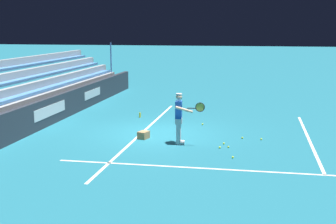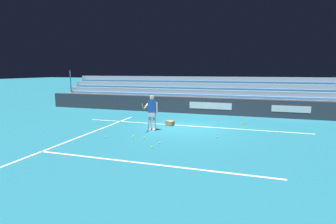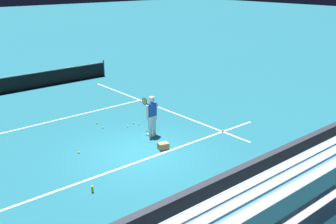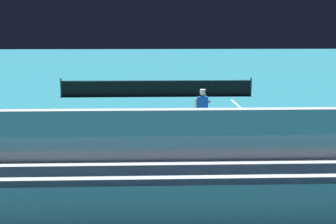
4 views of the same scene
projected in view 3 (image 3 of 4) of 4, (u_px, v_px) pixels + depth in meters
name	position (u px, v px, depth m)	size (l,w,h in m)	color
ground_plane	(139.00, 154.00, 14.83)	(160.00, 160.00, 0.00)	#1E6B7F
court_baseline_white	(147.00, 159.00, 14.47)	(12.00, 0.10, 0.01)	white
court_sideline_white	(158.00, 107.00, 20.23)	(0.10, 12.00, 0.01)	white
court_service_line_white	(71.00, 117.00, 18.80)	(8.22, 0.10, 0.01)	white
back_wall_sponsor_board	(231.00, 188.00, 11.38)	(24.10, 0.25, 1.10)	#2D333D
bleacher_stand	(286.00, 210.00, 10.01)	(22.89, 2.40, 2.95)	#9EA3A8
tennis_player	(152.00, 116.00, 16.28)	(0.59, 1.02, 1.71)	silver
ball_box_cardboard	(163.00, 146.00, 15.23)	(0.40, 0.30, 0.26)	#A87F51
tennis_ball_near_player	(134.00, 123.00, 17.90)	(0.07, 0.07, 0.07)	#CCE533
tennis_ball_toward_net	(152.00, 116.00, 18.78)	(0.07, 0.07, 0.07)	#CCE533
tennis_ball_midcourt	(97.00, 123.00, 17.88)	(0.07, 0.07, 0.07)	#CCE533
tennis_ball_stray_back	(128.00, 126.00, 17.50)	(0.07, 0.07, 0.07)	#CCE533
tennis_ball_by_box	(103.00, 128.00, 17.35)	(0.07, 0.07, 0.07)	#CCE533
tennis_ball_far_right	(139.00, 124.00, 17.77)	(0.07, 0.07, 0.07)	#CCE533
tennis_ball_on_baseline	(79.00, 152.00, 14.90)	(0.07, 0.07, 0.07)	#CCE533
water_bottle	(92.00, 189.00, 12.18)	(0.07, 0.07, 0.22)	yellow
tennis_net	(23.00, 82.00, 22.96)	(11.09, 0.09, 1.07)	#33383D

